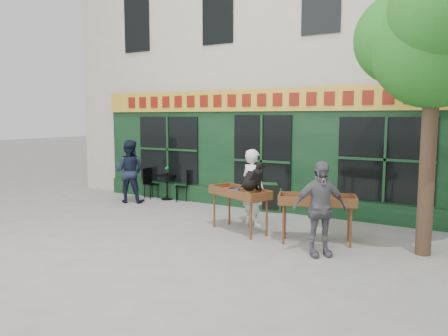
{
  "coord_description": "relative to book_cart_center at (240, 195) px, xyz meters",
  "views": [
    {
      "loc": [
        5.11,
        -8.39,
        2.56
      ],
      "look_at": [
        -0.13,
        0.5,
        1.34
      ],
      "focal_mm": 35.0,
      "sensor_mm": 36.0,
      "label": 1
    }
  ],
  "objects": [
    {
      "name": "book_cart_center",
      "position": [
        0.0,
        0.0,
        0.0
      ],
      "size": [
        1.62,
        1.14,
        0.99
      ],
      "rotation": [
        0.0,
        0.0,
        -0.39
      ],
      "color": "brown",
      "rests_on": "ground"
    },
    {
      "name": "bistro_table",
      "position": [
        -3.75,
        2.2,
        -0.28
      ],
      "size": [
        0.6,
        0.6,
        0.76
      ],
      "color": "black",
      "rests_on": "ground"
    },
    {
      "name": "chalkboard",
      "position": [
        -0.23,
        2.2,
        -0.42
      ],
      "size": [
        0.59,
        0.3,
        0.79
      ],
      "rotation": [
        0.0,
        0.0,
        0.2
      ],
      "color": "black",
      "rests_on": "ground"
    },
    {
      "name": "man_left",
      "position": [
        -4.45,
        1.3,
        0.11
      ],
      "size": [
        1.11,
        1.01,
        1.87
      ],
      "primitive_type": "imported",
      "rotation": [
        0.0,
        0.0,
        3.54
      ],
      "color": "black",
      "rests_on": "ground"
    },
    {
      "name": "woman",
      "position": [
        0.0,
        0.65,
        0.08
      ],
      "size": [
        0.77,
        0.65,
        1.81
      ],
      "primitive_type": "imported",
      "rotation": [
        0.0,
        0.0,
        2.75
      ],
      "color": "white",
      "rests_on": "ground"
    },
    {
      "name": "potted_plant",
      "position": [
        -3.75,
        2.2,
        0.08
      ],
      "size": [
        0.15,
        0.11,
        0.28
      ],
      "primitive_type": "imported",
      "rotation": [
        0.0,
        0.0,
        0.05
      ],
      "color": "gray",
      "rests_on": "bistro_table"
    },
    {
      "name": "bistro_chair_right",
      "position": [
        -3.12,
        2.26,
        -0.26
      ],
      "size": [
        0.5,
        0.5,
        0.95
      ],
      "rotation": [
        0.0,
        0.0,
        -1.0
      ],
      "color": "black",
      "rests_on": "ground"
    },
    {
      "name": "street_tree",
      "position": [
        3.77,
        0.37,
        3.29
      ],
      "size": [
        3.05,
        2.9,
        5.6
      ],
      "color": "#382619",
      "rests_on": "ground"
    },
    {
      "name": "bistro_chair_left",
      "position": [
        -4.38,
        2.12,
        -0.26
      ],
      "size": [
        0.43,
        0.43,
        0.95
      ],
      "rotation": [
        0.0,
        0.0,
        1.36
      ],
      "color": "black",
      "rests_on": "ground"
    },
    {
      "name": "book_cart_right",
      "position": [
        1.77,
        0.01,
        0.0
      ],
      "size": [
        1.62,
        1.08,
        0.99
      ],
      "rotation": [
        0.0,
        0.0,
        0.34
      ],
      "color": "brown",
      "rests_on": "ground"
    },
    {
      "name": "man_right",
      "position": [
        2.07,
        -0.74,
        0.06
      ],
      "size": [
        1.07,
        0.99,
        1.76
      ],
      "primitive_type": "imported",
      "rotation": [
        0.0,
        0.0,
        0.69
      ],
      "color": "#555459",
      "rests_on": "ground"
    },
    {
      "name": "ground",
      "position": [
        -0.57,
        0.01,
        -0.82
      ],
      "size": [
        80.0,
        80.0,
        0.0
      ],
      "primitive_type": "plane",
      "color": "slate",
      "rests_on": "ground"
    },
    {
      "name": "building",
      "position": [
        -0.57,
        5.98,
        4.15
      ],
      "size": [
        14.0,
        7.26,
        10.0
      ],
      "color": "beige",
      "rests_on": "ground"
    },
    {
      "name": "dog",
      "position": [
        0.35,
        -0.05,
        0.47
      ],
      "size": [
        0.54,
        0.68,
        0.6
      ],
      "primitive_type": null,
      "rotation": [
        0.0,
        0.0,
        -0.39
      ],
      "color": "black",
      "rests_on": "book_cart_center"
    }
  ]
}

